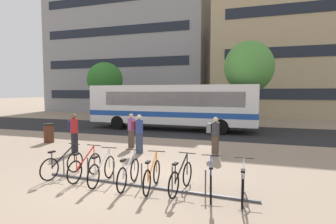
% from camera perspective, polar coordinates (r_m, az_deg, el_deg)
% --- Properties ---
extents(ground, '(200.00, 200.00, 0.00)m').
position_cam_1_polar(ground, '(9.04, -9.97, -13.46)').
color(ground, gray).
extents(bus_lane_asphalt, '(80.00, 7.20, 0.01)m').
position_cam_1_polar(bus_lane_asphalt, '(19.39, 5.89, -3.89)').
color(bus_lane_asphalt, '#232326').
rests_on(bus_lane_asphalt, ground).
extents(city_bus, '(12.06, 2.75, 3.20)m').
position_cam_1_polar(city_bus, '(19.71, 0.54, 1.44)').
color(city_bus, white).
rests_on(city_bus, ground).
extents(bike_rack, '(6.53, 0.36, 0.70)m').
position_cam_1_polar(bike_rack, '(8.17, -5.50, -14.67)').
color(bike_rack, '#47474C').
rests_on(bike_rack, ground).
extents(parked_bicycle_black_0, '(0.52, 1.70, 0.99)m').
position_cam_1_polar(parked_bicycle_black_0, '(9.65, -21.07, -10.18)').
color(parked_bicycle_black_0, black).
rests_on(parked_bicycle_black_0, ground).
extents(parked_bicycle_red_1, '(0.52, 1.72, 0.99)m').
position_cam_1_polar(parked_bicycle_red_1, '(9.15, -16.89, -10.87)').
color(parked_bicycle_red_1, black).
rests_on(parked_bicycle_red_1, ground).
extents(parked_bicycle_silver_2, '(0.52, 1.72, 0.99)m').
position_cam_1_polar(parked_bicycle_silver_2, '(8.62, -13.59, -11.75)').
color(parked_bicycle_silver_2, black).
rests_on(parked_bicycle_silver_2, ground).
extents(parked_bicycle_silver_3, '(0.52, 1.72, 0.99)m').
position_cam_1_polar(parked_bicycle_silver_3, '(8.16, -8.21, -12.58)').
color(parked_bicycle_silver_3, black).
rests_on(parked_bicycle_silver_3, ground).
extents(parked_bicycle_orange_4, '(0.52, 1.72, 0.99)m').
position_cam_1_polar(parked_bicycle_orange_4, '(7.89, -3.34, -13.15)').
color(parked_bicycle_orange_4, black).
rests_on(parked_bicycle_orange_4, ground).
extents(parked_bicycle_black_5, '(0.52, 1.72, 0.99)m').
position_cam_1_polar(parked_bicycle_black_5, '(7.70, 2.70, -13.59)').
color(parked_bicycle_black_5, black).
rests_on(parked_bicycle_black_5, ground).
extents(parked_bicycle_blue_6, '(0.52, 1.71, 0.99)m').
position_cam_1_polar(parked_bicycle_blue_6, '(7.49, 8.89, -14.14)').
color(parked_bicycle_blue_6, black).
rests_on(parked_bicycle_blue_6, ground).
extents(parked_bicycle_silver_7, '(0.52, 1.72, 0.99)m').
position_cam_1_polar(parked_bicycle_silver_7, '(7.36, 15.35, -14.58)').
color(parked_bicycle_silver_7, black).
rests_on(parked_bicycle_silver_7, ground).
extents(commuter_maroon_pack_0, '(0.59, 0.45, 1.73)m').
position_cam_1_polar(commuter_maroon_pack_0, '(12.23, -6.14, -3.96)').
color(commuter_maroon_pack_0, '#2D3851').
rests_on(commuter_maroon_pack_0, ground).
extents(commuter_grey_pack_1, '(0.38, 0.55, 1.68)m').
position_cam_1_polar(commuter_grey_pack_1, '(13.52, -7.59, -3.32)').
color(commuter_grey_pack_1, '#47382D').
rests_on(commuter_grey_pack_1, ground).
extents(commuter_navy_pack_2, '(0.60, 0.50, 1.75)m').
position_cam_1_polar(commuter_navy_pack_2, '(13.01, -19.01, -3.62)').
color(commuter_navy_pack_2, black).
rests_on(commuter_navy_pack_2, ground).
extents(commuter_grey_pack_3, '(0.55, 0.38, 1.67)m').
position_cam_1_polar(commuter_grey_pack_3, '(11.85, 9.66, -4.44)').
color(commuter_grey_pack_3, '#47382D').
rests_on(commuter_grey_pack_3, ground).
extents(trash_bin, '(0.55, 0.55, 1.03)m').
position_cam_1_polar(trash_bin, '(16.13, -23.57, -4.03)').
color(trash_bin, '#4C2819').
rests_on(trash_bin, ground).
extents(street_tree_0, '(3.63, 3.63, 5.75)m').
position_cam_1_polar(street_tree_0, '(29.01, -13.00, 6.60)').
color(street_tree_0, brown).
rests_on(street_tree_0, ground).
extents(street_tree_1, '(3.73, 3.73, 6.59)m').
position_cam_1_polar(street_tree_1, '(22.03, 16.51, 8.93)').
color(street_tree_1, brown).
rests_on(street_tree_1, ground).
extents(building_left_wing, '(22.38, 12.31, 16.00)m').
position_cam_1_polar(building_left_wing, '(41.61, -7.00, 11.48)').
color(building_left_wing, gray).
rests_on(building_left_wing, ground).
extents(building_right_wing, '(25.39, 12.05, 16.67)m').
position_cam_1_polar(building_right_wing, '(37.02, 30.78, 12.35)').
color(building_right_wing, tan).
rests_on(building_right_wing, ground).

